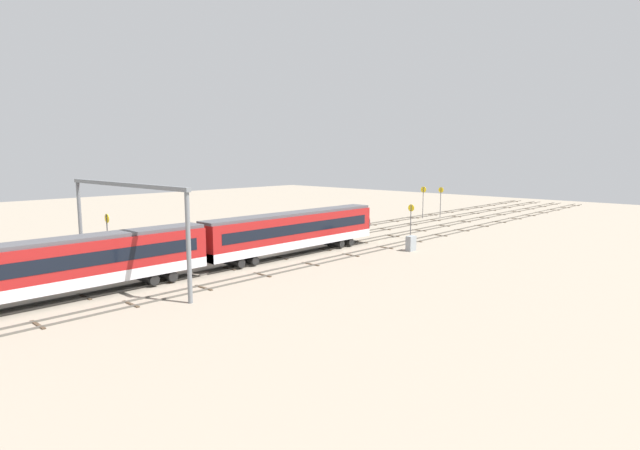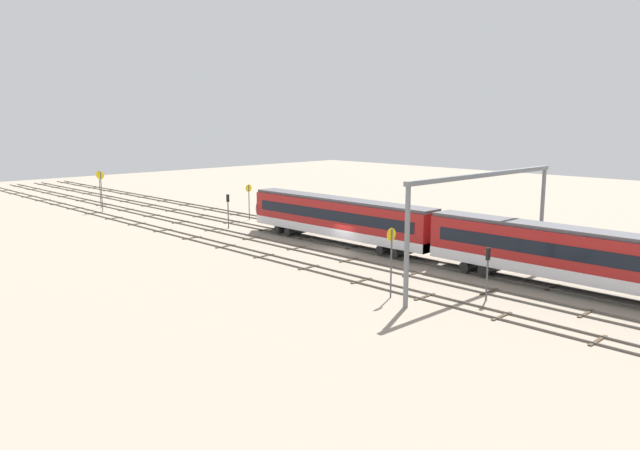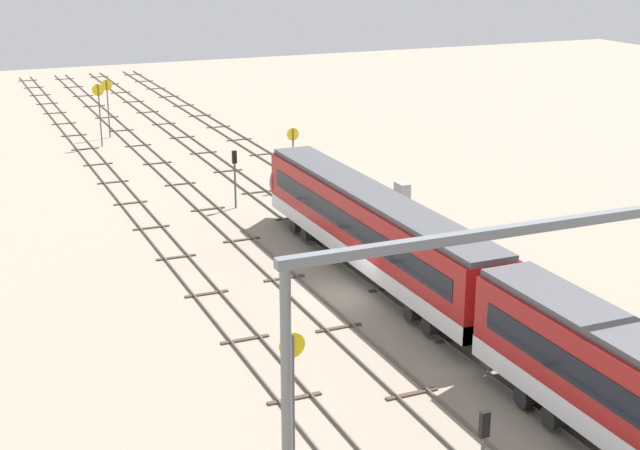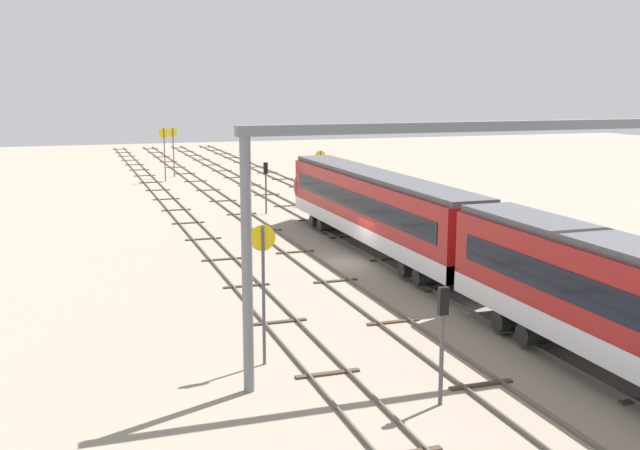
{
  "view_description": "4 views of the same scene",
  "coord_description": "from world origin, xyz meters",
  "px_view_note": "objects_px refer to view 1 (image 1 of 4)",
  "views": [
    {
      "loc": [
        -37.49,
        -43.41,
        11.36
      ],
      "look_at": [
        6.87,
        -1.95,
        2.99
      ],
      "focal_mm": 28.68,
      "sensor_mm": 36.0,
      "label": 1
    },
    {
      "loc": [
        -41.93,
        43.16,
        13.14
      ],
      "look_at": [
        1.94,
        0.63,
        2.47
      ],
      "focal_mm": 34.27,
      "sensor_mm": 36.0,
      "label": 2
    },
    {
      "loc": [
        -41.19,
        19.54,
        18.41
      ],
      "look_at": [
        5.47,
        -0.62,
        2.29
      ],
      "focal_mm": 51.37,
      "sensor_mm": 36.0,
      "label": 3
    },
    {
      "loc": [
        -40.04,
        15.45,
        10.18
      ],
      "look_at": [
        1.98,
        1.29,
        1.98
      ],
      "focal_mm": 42.52,
      "sensor_mm": 36.0,
      "label": 4
    }
  ],
  "objects_px": {
    "speed_sign_far_trackside": "(441,197)",
    "signal_light_trackside_departure": "(363,217)",
    "speed_sign_near_foreground": "(423,197)",
    "speed_sign_mid_trackside": "(411,216)",
    "speed_sign_distant_end": "(107,231)",
    "relay_cabinet": "(411,243)",
    "overhead_gantry": "(125,206)",
    "signal_light_trackside_approach": "(73,251)"
  },
  "relations": [
    {
      "from": "speed_sign_far_trackside",
      "to": "speed_sign_distant_end",
      "type": "xyz_separation_m",
      "value": [
        -59.58,
        4.95,
        -0.21
      ]
    },
    {
      "from": "signal_light_trackside_approach",
      "to": "speed_sign_mid_trackside",
      "type": "bearing_deg",
      "value": -13.36
    },
    {
      "from": "speed_sign_mid_trackside",
      "to": "signal_light_trackside_approach",
      "type": "xyz_separation_m",
      "value": [
        -40.88,
        9.71,
        -0.49
      ]
    },
    {
      "from": "speed_sign_mid_trackside",
      "to": "signal_light_trackside_departure",
      "type": "relative_size",
      "value": 1.13
    },
    {
      "from": "speed_sign_mid_trackside",
      "to": "signal_light_trackside_departure",
      "type": "bearing_deg",
      "value": 120.0
    },
    {
      "from": "speed_sign_near_foreground",
      "to": "signal_light_trackside_approach",
      "type": "height_order",
      "value": "speed_sign_near_foreground"
    },
    {
      "from": "speed_sign_mid_trackside",
      "to": "speed_sign_far_trackside",
      "type": "xyz_separation_m",
      "value": [
        24.02,
        9.25,
        0.56
      ]
    },
    {
      "from": "speed_sign_mid_trackside",
      "to": "speed_sign_far_trackside",
      "type": "height_order",
      "value": "speed_sign_far_trackside"
    },
    {
      "from": "speed_sign_far_trackside",
      "to": "overhead_gantry",
      "type": "bearing_deg",
      "value": -176.36
    },
    {
      "from": "speed_sign_near_foreground",
      "to": "signal_light_trackside_departure",
      "type": "distance_m",
      "value": 24.22
    },
    {
      "from": "speed_sign_mid_trackside",
      "to": "relay_cabinet",
      "type": "bearing_deg",
      "value": -146.63
    },
    {
      "from": "overhead_gantry",
      "to": "speed_sign_mid_trackside",
      "type": "distance_m",
      "value": 38.39
    },
    {
      "from": "speed_sign_far_trackside",
      "to": "signal_light_trackside_departure",
      "type": "relative_size",
      "value": 1.33
    },
    {
      "from": "overhead_gantry",
      "to": "speed_sign_far_trackside",
      "type": "relative_size",
      "value": 3.74
    },
    {
      "from": "speed_sign_mid_trackside",
      "to": "signal_light_trackside_approach",
      "type": "relative_size",
      "value": 1.19
    },
    {
      "from": "overhead_gantry",
      "to": "relay_cabinet",
      "type": "xyz_separation_m",
      "value": [
        30.01,
        -10.47,
        -5.91
      ]
    },
    {
      "from": "speed_sign_near_foreground",
      "to": "speed_sign_mid_trackside",
      "type": "bearing_deg",
      "value": -152.32
    },
    {
      "from": "speed_sign_mid_trackside",
      "to": "signal_light_trackside_approach",
      "type": "bearing_deg",
      "value": 166.64
    },
    {
      "from": "speed_sign_mid_trackside",
      "to": "relay_cabinet",
      "type": "relative_size",
      "value": 2.61
    },
    {
      "from": "overhead_gantry",
      "to": "signal_light_trackside_approach",
      "type": "relative_size",
      "value": 5.24
    },
    {
      "from": "signal_light_trackside_approach",
      "to": "speed_sign_near_foreground",
      "type": "bearing_deg",
      "value": 0.91
    },
    {
      "from": "signal_light_trackside_departure",
      "to": "relay_cabinet",
      "type": "bearing_deg",
      "value": -112.63
    },
    {
      "from": "overhead_gantry",
      "to": "speed_sign_mid_trackside",
      "type": "height_order",
      "value": "overhead_gantry"
    },
    {
      "from": "speed_sign_mid_trackside",
      "to": "speed_sign_distant_end",
      "type": "relative_size",
      "value": 0.89
    },
    {
      "from": "speed_sign_near_foreground",
      "to": "overhead_gantry",
      "type": "bearing_deg",
      "value": -174.72
    },
    {
      "from": "speed_sign_far_trackside",
      "to": "signal_light_trackside_departure",
      "type": "height_order",
      "value": "speed_sign_far_trackside"
    },
    {
      "from": "overhead_gantry",
      "to": "signal_light_trackside_approach",
      "type": "bearing_deg",
      "value": 124.67
    },
    {
      "from": "speed_sign_mid_trackside",
      "to": "speed_sign_distant_end",
      "type": "distance_m",
      "value": 38.29
    },
    {
      "from": "overhead_gantry",
      "to": "speed_sign_mid_trackside",
      "type": "xyz_separation_m",
      "value": [
        37.84,
        -5.31,
        -3.72
      ]
    },
    {
      "from": "speed_sign_mid_trackside",
      "to": "speed_sign_distant_end",
      "type": "height_order",
      "value": "speed_sign_distant_end"
    },
    {
      "from": "speed_sign_near_foreground",
      "to": "signal_light_trackside_departure",
      "type": "height_order",
      "value": "speed_sign_near_foreground"
    },
    {
      "from": "speed_sign_mid_trackside",
      "to": "signal_light_trackside_departure",
      "type": "distance_m",
      "value": 6.61
    },
    {
      "from": "overhead_gantry",
      "to": "speed_sign_far_trackside",
      "type": "bearing_deg",
      "value": 3.64
    },
    {
      "from": "speed_sign_near_foreground",
      "to": "speed_sign_far_trackside",
      "type": "distance_m",
      "value": 3.92
    },
    {
      "from": "speed_sign_near_foreground",
      "to": "relay_cabinet",
      "type": "relative_size",
      "value": 3.2
    },
    {
      "from": "speed_sign_near_foreground",
      "to": "speed_sign_distant_end",
      "type": "height_order",
      "value": "speed_sign_near_foreground"
    },
    {
      "from": "signal_light_trackside_approach",
      "to": "speed_sign_far_trackside",
      "type": "bearing_deg",
      "value": -0.41
    },
    {
      "from": "overhead_gantry",
      "to": "speed_sign_mid_trackside",
      "type": "relative_size",
      "value": 4.41
    },
    {
      "from": "speed_sign_distant_end",
      "to": "signal_light_trackside_departure",
      "type": "height_order",
      "value": "speed_sign_distant_end"
    },
    {
      "from": "overhead_gantry",
      "to": "signal_light_trackside_departure",
      "type": "relative_size",
      "value": 4.97
    },
    {
      "from": "signal_light_trackside_approach",
      "to": "overhead_gantry",
      "type": "bearing_deg",
      "value": -55.33
    },
    {
      "from": "speed_sign_far_trackside",
      "to": "relay_cabinet",
      "type": "relative_size",
      "value": 3.08
    }
  ]
}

